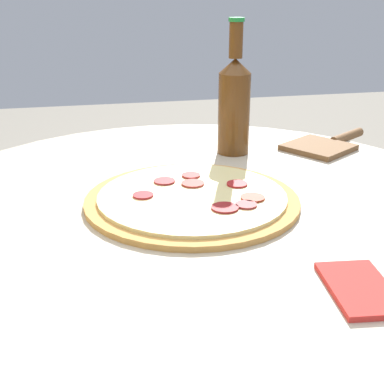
% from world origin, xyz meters
% --- Properties ---
extents(table, '(1.03, 1.03, 0.68)m').
position_xyz_m(table, '(0.00, 0.00, 0.52)').
color(table, '#B2A893').
rests_on(table, ground_plane).
extents(pizza, '(0.36, 0.36, 0.02)m').
position_xyz_m(pizza, '(-0.03, 0.01, 0.69)').
color(pizza, '#C68E47').
rests_on(pizza, table).
extents(beer_bottle, '(0.07, 0.07, 0.28)m').
position_xyz_m(beer_bottle, '(0.24, -0.14, 0.79)').
color(beer_bottle, '#563314').
rests_on(beer_bottle, table).
extents(pizza_paddle, '(0.20, 0.25, 0.02)m').
position_xyz_m(pizza_paddle, '(0.23, -0.36, 0.69)').
color(pizza_paddle, brown).
rests_on(pizza_paddle, table).
extents(napkin, '(0.13, 0.09, 0.01)m').
position_xyz_m(napkin, '(-0.34, -0.13, 0.68)').
color(napkin, red).
rests_on(napkin, table).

